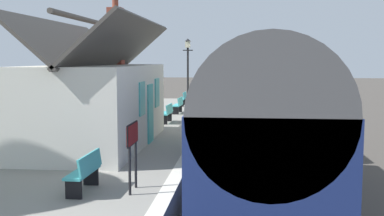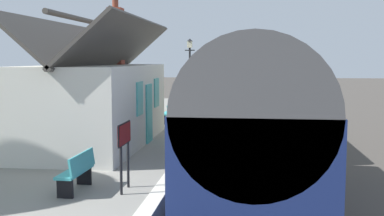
% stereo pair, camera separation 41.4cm
% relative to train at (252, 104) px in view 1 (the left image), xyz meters
% --- Properties ---
extents(ground_plane, '(160.00, 160.00, 0.00)m').
position_rel_train_xyz_m(ground_plane, '(2.01, 0.90, -2.22)').
color(ground_plane, '#423D38').
extents(platform, '(32.00, 5.95, 0.89)m').
position_rel_train_xyz_m(platform, '(2.01, 4.87, -1.78)').
color(platform, gray).
rests_on(platform, ground).
extents(platform_edge_coping, '(32.00, 0.36, 0.02)m').
position_rel_train_xyz_m(platform_edge_coping, '(2.01, 2.08, -1.32)').
color(platform_edge_coping, beige).
rests_on(platform_edge_coping, platform).
extents(rail_near, '(52.00, 0.08, 0.14)m').
position_rel_train_xyz_m(rail_near, '(2.01, -0.72, -2.15)').
color(rail_near, gray).
rests_on(rail_near, ground).
extents(rail_far, '(52.00, 0.08, 0.14)m').
position_rel_train_xyz_m(rail_far, '(2.01, 0.72, -2.15)').
color(rail_far, gray).
rests_on(rail_far, ground).
extents(train, '(20.63, 2.73, 4.32)m').
position_rel_train_xyz_m(train, '(0.00, 0.00, 0.00)').
color(train, black).
rests_on(train, ground).
extents(station_building, '(8.10, 3.56, 5.35)m').
position_rel_train_xyz_m(station_building, '(-1.47, 5.32, 0.20)').
color(station_building, silver).
rests_on(station_building, platform).
extents(bench_by_lamp, '(1.42, 0.49, 0.88)m').
position_rel_train_xyz_m(bench_by_lamp, '(4.37, 3.85, -0.86)').
color(bench_by_lamp, teal).
rests_on(bench_by_lamp, platform).
extents(bench_near_building, '(1.41, 0.46, 0.88)m').
position_rel_train_xyz_m(bench_near_building, '(-7.22, 3.92, -0.86)').
color(bench_near_building, teal).
rests_on(bench_near_building, platform).
extents(bench_mid_platform, '(1.41, 0.48, 0.88)m').
position_rel_train_xyz_m(bench_mid_platform, '(8.31, 3.83, -0.86)').
color(bench_mid_platform, teal).
rests_on(bench_mid_platform, platform).
extents(bench_platform_end, '(1.40, 0.44, 0.88)m').
position_rel_train_xyz_m(bench_platform_end, '(12.50, 4.08, -0.86)').
color(bench_platform_end, teal).
rests_on(bench_platform_end, platform).
extents(planter_under_sign, '(0.49, 0.49, 0.84)m').
position_rel_train_xyz_m(planter_under_sign, '(10.11, 6.01, -0.87)').
color(planter_under_sign, black).
rests_on(planter_under_sign, platform).
extents(planter_by_door, '(0.39, 0.39, 0.70)m').
position_rel_train_xyz_m(planter_by_door, '(2.14, 2.44, -0.97)').
color(planter_by_door, '#9E5138').
rests_on(planter_by_door, platform).
extents(planter_edge_far, '(0.45, 0.45, 0.70)m').
position_rel_train_xyz_m(planter_edge_far, '(5.01, 6.66, -0.98)').
color(planter_edge_far, gray).
rests_on(planter_edge_far, platform).
extents(lamp_post_platform, '(0.32, 0.50, 4.01)m').
position_rel_train_xyz_m(lamp_post_platform, '(6.11, 3.06, 1.44)').
color(lamp_post_platform, black).
rests_on(lamp_post_platform, platform).
extents(station_sign_board, '(0.96, 0.06, 1.57)m').
position_rel_train_xyz_m(station_sign_board, '(-7.07, 2.86, -0.14)').
color(station_sign_board, black).
rests_on(station_sign_board, platform).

